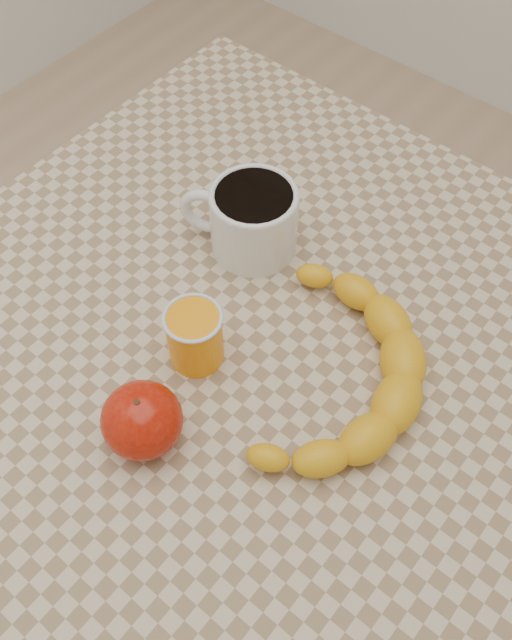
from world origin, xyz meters
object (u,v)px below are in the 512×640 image
Objects in this scene: coffee_mug at (251,218)px; apple at (142,420)px; banana at (336,372)px; table at (256,370)px; orange_juice_glass at (195,336)px.

coffee_mug is 0.28m from apple.
banana is at bearing 57.18° from apple.
coffee_mug is at bearing 131.81° from table.
coffee_mug is 0.22m from banana.
coffee_mug is at bearing 138.37° from banana.
coffee_mug reaches higher than apple.
apple is at bearing -90.84° from table.
apple reaches higher than orange_juice_glass.
coffee_mug reaches higher than orange_juice_glass.
table is 0.18m from coffee_mug.
coffee_mug is 1.82× the size of apple.
table is at bearing -48.19° from coffee_mug.
table is at bearing 66.76° from orange_juice_glass.
banana is at bearing 25.92° from orange_juice_glass.
table is at bearing 164.46° from banana.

